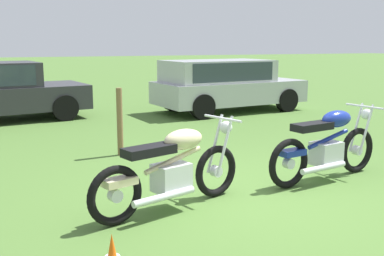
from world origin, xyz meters
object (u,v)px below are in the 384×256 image
object	(u,v)px
motorcycle_cream	(172,169)
motorcycle_blue	(327,146)
car_silver	(224,82)
fence_post_wooden	(120,122)

from	to	relation	value
motorcycle_cream	motorcycle_blue	xyz separation A→B (m)	(2.39, 0.25, 0.01)
motorcycle_blue	car_silver	distance (m)	6.49
motorcycle_cream	fence_post_wooden	xyz separation A→B (m)	(0.09, 2.76, 0.10)
motorcycle_blue	car_silver	size ratio (longest dim) A/B	0.48
motorcycle_blue	car_silver	bearing A→B (deg)	66.35
car_silver	fence_post_wooden	distance (m)	5.42
motorcycle_cream	car_silver	distance (m)	7.66
car_silver	fence_post_wooden	xyz separation A→B (m)	(-3.87, -3.78, -0.26)
car_silver	motorcycle_blue	bearing A→B (deg)	-109.98
motorcycle_cream	car_silver	bearing A→B (deg)	41.84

